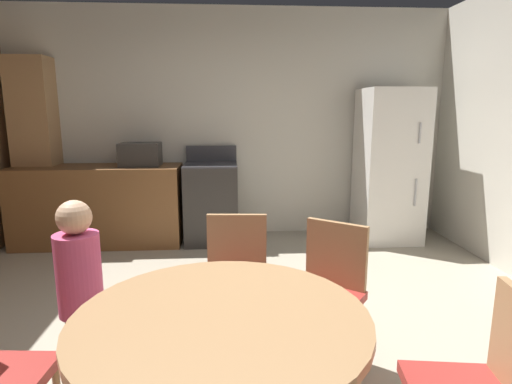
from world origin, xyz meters
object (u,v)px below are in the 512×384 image
chair_northeast (327,287)px  chair_north (236,276)px  dining_table (222,353)px  oven_range (211,202)px  person_child (81,298)px  microwave (140,154)px  refrigerator (389,166)px

chair_northeast → chair_north: bearing=-73.4°
dining_table → chair_north: 0.99m
oven_range → chair_north: (0.25, -2.28, 0.03)m
oven_range → person_child: size_ratio=1.01×
dining_table → chair_northeast: size_ratio=1.30×
microwave → chair_north: size_ratio=0.51×
dining_table → person_child: (-0.72, 0.56, -0.02)m
chair_north → chair_northeast: 0.57m
refrigerator → person_child: refrigerator is taller
oven_range → chair_northeast: size_ratio=1.26×
dining_table → person_child: 0.92m
microwave → dining_table: size_ratio=0.39×
oven_range → refrigerator: 2.11m
refrigerator → chair_north: (-1.82, -2.23, -0.38)m
microwave → chair_northeast: microwave is taller
refrigerator → microwave: 2.86m
chair_north → person_child: person_child is taller
dining_table → chair_northeast: chair_northeast is taller
oven_range → person_child: bearing=-101.5°
dining_table → refrigerator: bearing=59.5°
refrigerator → dining_table: size_ratio=1.55×
chair_northeast → refrigerator: bearing=-170.5°
refrigerator → person_child: size_ratio=1.61×
chair_north → person_child: 0.91m
dining_table → chair_north: bearing=85.8°
microwave → person_child: size_ratio=0.40×
refrigerator → chair_northeast: bearing=-118.0°
chair_northeast → microwave: bearing=-110.4°
oven_range → microwave: 0.96m
microwave → chair_northeast: 2.98m
oven_range → microwave: microwave is taller
chair_north → person_child: bearing=-57.8°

